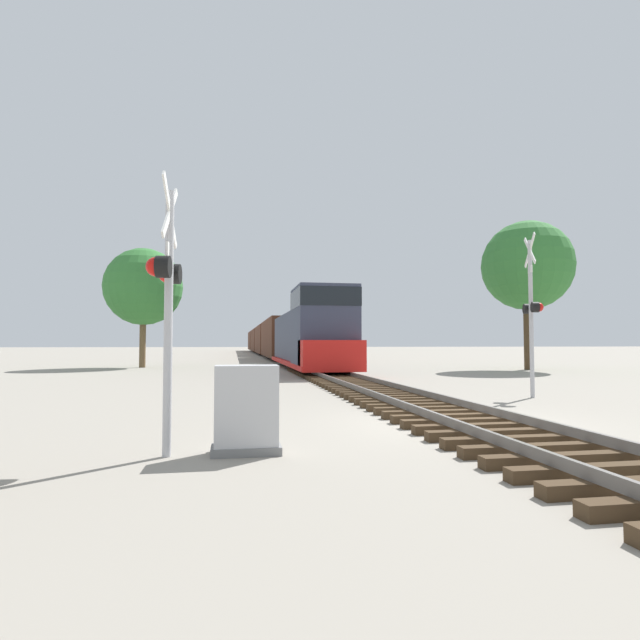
# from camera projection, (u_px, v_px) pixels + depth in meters

# --- Properties ---
(ground_plane) EXTENTS (400.00, 400.00, 0.00)m
(ground_plane) POSITION_uv_depth(u_px,v_px,m) (461.00, 424.00, 9.66)
(ground_plane) COLOR gray
(rail_track_bed) EXTENTS (2.60, 160.00, 0.31)m
(rail_track_bed) POSITION_uv_depth(u_px,v_px,m) (461.00, 417.00, 9.67)
(rail_track_bed) COLOR #42301E
(rail_track_bed) RESTS_ON ground
(freight_train) EXTENTS (2.89, 86.52, 4.32)m
(freight_train) POSITION_uv_depth(u_px,v_px,m) (268.00, 340.00, 64.06)
(freight_train) COLOR #33384C
(freight_train) RESTS_ON ground
(crossing_signal_near) EXTENTS (0.39, 1.01, 3.90)m
(crossing_signal_near) POSITION_uv_depth(u_px,v_px,m) (167.00, 288.00, 7.02)
(crossing_signal_near) COLOR #B7B7BC
(crossing_signal_near) RESTS_ON ground
(crossing_signal_far) EXTENTS (0.53, 1.01, 4.76)m
(crossing_signal_far) POSITION_uv_depth(u_px,v_px,m) (532.00, 309.00, 14.53)
(crossing_signal_far) COLOR #B7B7BC
(crossing_signal_far) RESTS_ON ground
(relay_cabinet) EXTENTS (0.99, 0.50, 1.26)m
(relay_cabinet) POSITION_uv_depth(u_px,v_px,m) (246.00, 410.00, 7.12)
(relay_cabinet) COLOR slate
(relay_cabinet) RESTS_ON ground
(tree_far_right) EXTENTS (5.32, 5.32, 8.89)m
(tree_far_right) POSITION_uv_depth(u_px,v_px,m) (527.00, 266.00, 29.85)
(tree_far_right) COLOR #473521
(tree_far_right) RESTS_ON ground
(tree_mid_background) EXTENTS (5.01, 5.01, 7.76)m
(tree_mid_background) POSITION_uv_depth(u_px,v_px,m) (144.00, 287.00, 32.50)
(tree_mid_background) COLOR brown
(tree_mid_background) RESTS_ON ground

